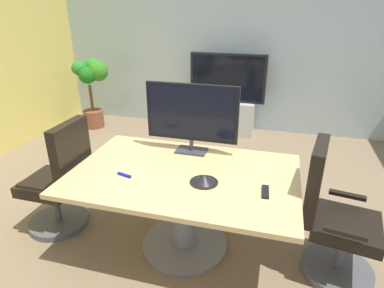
{
  "coord_description": "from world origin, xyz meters",
  "views": [
    {
      "loc": [
        0.69,
        -2.35,
        2.02
      ],
      "look_at": [
        0.01,
        0.13,
        0.89
      ],
      "focal_mm": 30.31,
      "sensor_mm": 36.0,
      "label": 1
    }
  ],
  "objects_px": {
    "office_chair_right": "(332,223)",
    "conference_phone": "(204,179)",
    "remote_control": "(265,192)",
    "office_chair_left": "(61,186)",
    "wall_display_unit": "(226,108)",
    "potted_plant": "(92,83)",
    "conference_table": "(184,193)",
    "tv_monitor": "(192,115)"
  },
  "relations": [
    {
      "from": "office_chair_left",
      "to": "conference_phone",
      "type": "bearing_deg",
      "value": 87.76
    },
    {
      "from": "wall_display_unit",
      "to": "remote_control",
      "type": "relative_size",
      "value": 7.71
    },
    {
      "from": "office_chair_right",
      "to": "potted_plant",
      "type": "distance_m",
      "value": 4.36
    },
    {
      "from": "tv_monitor",
      "to": "remote_control",
      "type": "bearing_deg",
      "value": -38.07
    },
    {
      "from": "conference_table",
      "to": "potted_plant",
      "type": "bearing_deg",
      "value": 133.29
    },
    {
      "from": "remote_control",
      "to": "conference_table",
      "type": "bearing_deg",
      "value": 164.83
    },
    {
      "from": "wall_display_unit",
      "to": "remote_control",
      "type": "distance_m",
      "value": 3.09
    },
    {
      "from": "office_chair_right",
      "to": "remote_control",
      "type": "distance_m",
      "value": 0.62
    },
    {
      "from": "office_chair_right",
      "to": "wall_display_unit",
      "type": "distance_m",
      "value": 3.1
    },
    {
      "from": "wall_display_unit",
      "to": "conference_phone",
      "type": "height_order",
      "value": "wall_display_unit"
    },
    {
      "from": "office_chair_right",
      "to": "remote_control",
      "type": "bearing_deg",
      "value": 117.5
    },
    {
      "from": "conference_table",
      "to": "potted_plant",
      "type": "xyz_separation_m",
      "value": [
        -2.38,
        2.52,
        0.23
      ]
    },
    {
      "from": "office_chair_right",
      "to": "remote_control",
      "type": "xyz_separation_m",
      "value": [
        -0.52,
        -0.17,
        0.29
      ]
    },
    {
      "from": "office_chair_right",
      "to": "tv_monitor",
      "type": "bearing_deg",
      "value": 82.35
    },
    {
      "from": "remote_control",
      "to": "conference_phone",
      "type": "bearing_deg",
      "value": 173.58
    },
    {
      "from": "remote_control",
      "to": "office_chair_left",
      "type": "bearing_deg",
      "value": 173.61
    },
    {
      "from": "potted_plant",
      "to": "conference_phone",
      "type": "bearing_deg",
      "value": -45.69
    },
    {
      "from": "potted_plant",
      "to": "remote_control",
      "type": "distance_m",
      "value": 4.04
    },
    {
      "from": "tv_monitor",
      "to": "remote_control",
      "type": "height_order",
      "value": "tv_monitor"
    },
    {
      "from": "tv_monitor",
      "to": "remote_control",
      "type": "distance_m",
      "value": 0.97
    },
    {
      "from": "office_chair_left",
      "to": "remote_control",
      "type": "height_order",
      "value": "office_chair_left"
    },
    {
      "from": "conference_table",
      "to": "remote_control",
      "type": "distance_m",
      "value": 0.7
    },
    {
      "from": "conference_table",
      "to": "tv_monitor",
      "type": "distance_m",
      "value": 0.69
    },
    {
      "from": "office_chair_left",
      "to": "conference_phone",
      "type": "relative_size",
      "value": 4.95
    },
    {
      "from": "office_chair_right",
      "to": "potted_plant",
      "type": "bearing_deg",
      "value": 64.95
    },
    {
      "from": "conference_table",
      "to": "wall_display_unit",
      "type": "bearing_deg",
      "value": 92.54
    },
    {
      "from": "conference_phone",
      "to": "remote_control",
      "type": "distance_m",
      "value": 0.47
    },
    {
      "from": "office_chair_left",
      "to": "office_chair_right",
      "type": "bearing_deg",
      "value": 92.38
    },
    {
      "from": "tv_monitor",
      "to": "potted_plant",
      "type": "xyz_separation_m",
      "value": [
        -2.33,
        2.1,
        -0.32
      ]
    },
    {
      "from": "office_chair_right",
      "to": "conference_phone",
      "type": "relative_size",
      "value": 4.95
    },
    {
      "from": "conference_table",
      "to": "office_chair_left",
      "type": "distance_m",
      "value": 1.19
    },
    {
      "from": "remote_control",
      "to": "wall_display_unit",
      "type": "bearing_deg",
      "value": 101.28
    },
    {
      "from": "office_chair_right",
      "to": "office_chair_left",
      "type": "bearing_deg",
      "value": 101.74
    },
    {
      "from": "conference_phone",
      "to": "tv_monitor",
      "type": "bearing_deg",
      "value": 114.66
    },
    {
      "from": "potted_plant",
      "to": "remote_control",
      "type": "xyz_separation_m",
      "value": [
        3.04,
        -2.66,
        -0.03
      ]
    },
    {
      "from": "conference_table",
      "to": "office_chair_left",
      "type": "relative_size",
      "value": 1.68
    },
    {
      "from": "potted_plant",
      "to": "remote_control",
      "type": "relative_size",
      "value": 6.88
    },
    {
      "from": "office_chair_right",
      "to": "potted_plant",
      "type": "relative_size",
      "value": 0.93
    },
    {
      "from": "office_chair_left",
      "to": "remote_control",
      "type": "xyz_separation_m",
      "value": [
        1.85,
        -0.09,
        0.29
      ]
    },
    {
      "from": "potted_plant",
      "to": "office_chair_right",
      "type": "bearing_deg",
      "value": -34.98
    },
    {
      "from": "tv_monitor",
      "to": "potted_plant",
      "type": "distance_m",
      "value": 3.15
    },
    {
      "from": "wall_display_unit",
      "to": "potted_plant",
      "type": "distance_m",
      "value": 2.3
    }
  ]
}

